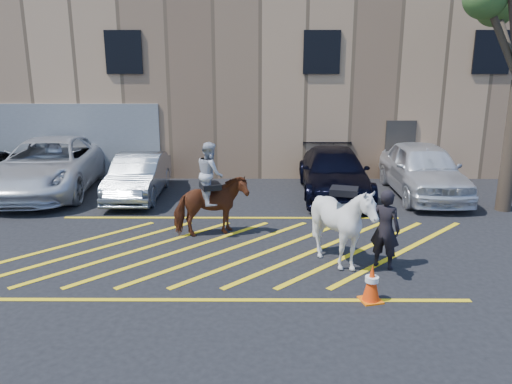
{
  "coord_description": "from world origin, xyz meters",
  "views": [
    {
      "loc": [
        0.77,
        -11.3,
        4.38
      ],
      "look_at": [
        0.71,
        0.2,
        1.3
      ],
      "focal_mm": 35.0,
      "sensor_mm": 36.0,
      "label": 1
    }
  ],
  "objects_px": {
    "car_white_suv": "(423,169)",
    "handler": "(385,229)",
    "mounted_bay": "(211,199)",
    "car_silver_sedan": "(139,176)",
    "car_blue_suv": "(334,173)",
    "traffic_cone": "(372,283)",
    "saddled_white": "(342,225)",
    "car_white_pickup": "(49,165)"
  },
  "relations": [
    {
      "from": "car_white_suv",
      "to": "handler",
      "type": "bearing_deg",
      "value": -113.72
    },
    {
      "from": "car_white_suv",
      "to": "mounted_bay",
      "type": "xyz_separation_m",
      "value": [
        -6.61,
        -3.97,
        0.11
      ]
    },
    {
      "from": "car_silver_sedan",
      "to": "handler",
      "type": "xyz_separation_m",
      "value": [
        6.6,
        -5.69,
        0.18
      ]
    },
    {
      "from": "car_blue_suv",
      "to": "traffic_cone",
      "type": "height_order",
      "value": "car_blue_suv"
    },
    {
      "from": "car_white_suv",
      "to": "mounted_bay",
      "type": "bearing_deg",
      "value": -148.39
    },
    {
      "from": "traffic_cone",
      "to": "saddled_white",
      "type": "bearing_deg",
      "value": 100.91
    },
    {
      "from": "car_blue_suv",
      "to": "mounted_bay",
      "type": "height_order",
      "value": "mounted_bay"
    },
    {
      "from": "car_white_suv",
      "to": "traffic_cone",
      "type": "height_order",
      "value": "car_white_suv"
    },
    {
      "from": "car_silver_sedan",
      "to": "saddled_white",
      "type": "relative_size",
      "value": 2.02
    },
    {
      "from": "car_silver_sedan",
      "to": "car_white_suv",
      "type": "relative_size",
      "value": 0.82
    },
    {
      "from": "car_silver_sedan",
      "to": "mounted_bay",
      "type": "height_order",
      "value": "mounted_bay"
    },
    {
      "from": "car_white_pickup",
      "to": "handler",
      "type": "xyz_separation_m",
      "value": [
        9.77,
        -6.41,
        -0.02
      ]
    },
    {
      "from": "car_silver_sedan",
      "to": "car_blue_suv",
      "type": "height_order",
      "value": "car_blue_suv"
    },
    {
      "from": "car_blue_suv",
      "to": "car_silver_sedan",
      "type": "bearing_deg",
      "value": -176.56
    },
    {
      "from": "car_silver_sedan",
      "to": "car_white_pickup",
      "type": "bearing_deg",
      "value": 166.85
    },
    {
      "from": "car_white_pickup",
      "to": "car_blue_suv",
      "type": "distance_m",
      "value": 9.56
    },
    {
      "from": "car_blue_suv",
      "to": "saddled_white",
      "type": "relative_size",
      "value": 2.5
    },
    {
      "from": "traffic_cone",
      "to": "car_white_suv",
      "type": "bearing_deg",
      "value": 66.36
    },
    {
      "from": "car_white_pickup",
      "to": "car_silver_sedan",
      "type": "bearing_deg",
      "value": -16.86
    },
    {
      "from": "saddled_white",
      "to": "traffic_cone",
      "type": "bearing_deg",
      "value": -79.09
    },
    {
      "from": "saddled_white",
      "to": "traffic_cone",
      "type": "height_order",
      "value": "saddled_white"
    },
    {
      "from": "car_white_pickup",
      "to": "car_blue_suv",
      "type": "relative_size",
      "value": 1.24
    },
    {
      "from": "car_silver_sedan",
      "to": "handler",
      "type": "distance_m",
      "value": 8.72
    },
    {
      "from": "car_blue_suv",
      "to": "handler",
      "type": "distance_m",
      "value": 5.92
    },
    {
      "from": "handler",
      "to": "saddled_white",
      "type": "height_order",
      "value": "saddled_white"
    },
    {
      "from": "car_silver_sedan",
      "to": "saddled_white",
      "type": "bearing_deg",
      "value": -45.3
    },
    {
      "from": "car_white_pickup",
      "to": "car_white_suv",
      "type": "xyz_separation_m",
      "value": [
        12.47,
        -0.43,
        -0.02
      ]
    },
    {
      "from": "handler",
      "to": "traffic_cone",
      "type": "bearing_deg",
      "value": 99.64
    },
    {
      "from": "car_white_pickup",
      "to": "car_blue_suv",
      "type": "height_order",
      "value": "car_white_pickup"
    },
    {
      "from": "mounted_bay",
      "to": "car_white_pickup",
      "type": "bearing_deg",
      "value": 143.12
    },
    {
      "from": "mounted_bay",
      "to": "saddled_white",
      "type": "relative_size",
      "value": 1.16
    },
    {
      "from": "mounted_bay",
      "to": "saddled_white",
      "type": "height_order",
      "value": "mounted_bay"
    },
    {
      "from": "car_blue_suv",
      "to": "mounted_bay",
      "type": "xyz_separation_m",
      "value": [
        -3.69,
        -3.91,
        0.22
      ]
    },
    {
      "from": "traffic_cone",
      "to": "mounted_bay",
      "type": "bearing_deg",
      "value": 132.73
    },
    {
      "from": "car_blue_suv",
      "to": "saddled_white",
      "type": "bearing_deg",
      "value": -95.28
    },
    {
      "from": "car_silver_sedan",
      "to": "traffic_cone",
      "type": "relative_size",
      "value": 5.75
    },
    {
      "from": "car_white_pickup",
      "to": "car_blue_suv",
      "type": "bearing_deg",
      "value": -7.08
    },
    {
      "from": "car_white_pickup",
      "to": "saddled_white",
      "type": "relative_size",
      "value": 3.09
    },
    {
      "from": "handler",
      "to": "saddled_white",
      "type": "distance_m",
      "value": 0.91
    },
    {
      "from": "handler",
      "to": "saddled_white",
      "type": "relative_size",
      "value": 0.84
    },
    {
      "from": "saddled_white",
      "to": "car_blue_suv",
      "type": "bearing_deg",
      "value": 83.3
    },
    {
      "from": "mounted_bay",
      "to": "traffic_cone",
      "type": "height_order",
      "value": "mounted_bay"
    }
  ]
}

